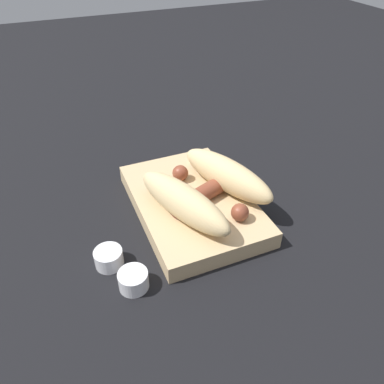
% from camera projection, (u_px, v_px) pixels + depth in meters
% --- Properties ---
extents(ground_plane, '(3.00, 3.00, 0.00)m').
position_uv_depth(ground_plane, '(192.00, 210.00, 0.65)').
color(ground_plane, black).
extents(food_tray, '(0.27, 0.18, 0.03)m').
position_uv_depth(food_tray, '(192.00, 204.00, 0.64)').
color(food_tray, tan).
rests_on(food_tray, ground_plane).
extents(bread_roll, '(0.23, 0.21, 0.06)m').
position_uv_depth(bread_roll, '(207.00, 188.00, 0.61)').
color(bread_roll, '#DBBC84').
rests_on(bread_roll, food_tray).
extents(sausage, '(0.16, 0.15, 0.03)m').
position_uv_depth(sausage, '(207.00, 192.00, 0.62)').
color(sausage, brown).
rests_on(sausage, food_tray).
extents(pickled_veggies, '(0.07, 0.06, 0.01)m').
position_uv_depth(pickled_veggies, '(208.00, 162.00, 0.71)').
color(pickled_veggies, orange).
rests_on(pickled_veggies, food_tray).
extents(condiment_cup_near, '(0.04, 0.04, 0.03)m').
position_uv_depth(condiment_cup_near, '(109.00, 259.00, 0.55)').
color(condiment_cup_near, white).
rests_on(condiment_cup_near, ground_plane).
extents(condiment_cup_far, '(0.04, 0.04, 0.03)m').
position_uv_depth(condiment_cup_far, '(134.00, 281.00, 0.51)').
color(condiment_cup_far, white).
rests_on(condiment_cup_far, ground_plane).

